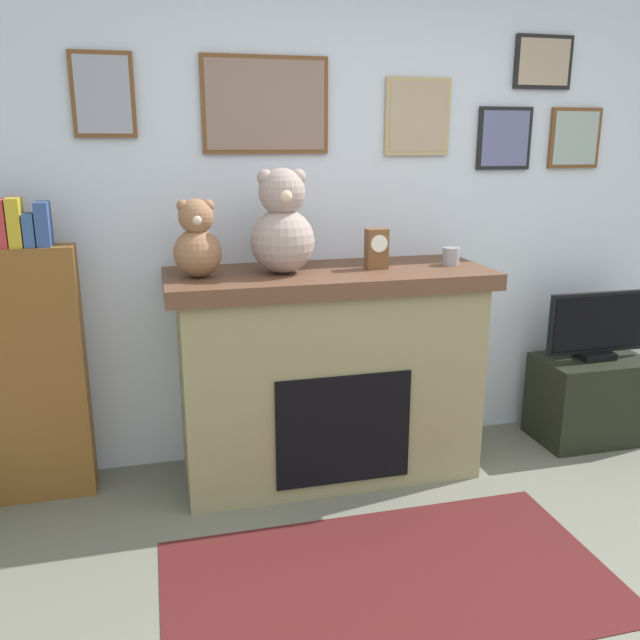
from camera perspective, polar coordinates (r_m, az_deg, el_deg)
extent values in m
cube|color=silver|center=(3.70, 4.73, 8.78)|extent=(5.20, 0.12, 2.60)
cube|color=brown|center=(3.45, -4.71, 17.99)|extent=(0.64, 0.02, 0.47)
cube|color=#81665A|center=(3.44, -4.68, 18.00)|extent=(0.60, 0.00, 0.43)
cube|color=black|center=(4.03, 18.72, 20.33)|extent=(0.34, 0.02, 0.28)
cube|color=tan|center=(4.02, 18.81, 20.33)|extent=(0.30, 0.00, 0.24)
cube|color=tan|center=(3.68, 8.42, 16.95)|extent=(0.36, 0.02, 0.39)
cube|color=tan|center=(3.67, 8.49, 16.96)|extent=(0.32, 0.00, 0.35)
cube|color=black|center=(3.90, 15.63, 14.85)|extent=(0.32, 0.02, 0.33)
cube|color=slate|center=(3.89, 15.71, 14.84)|extent=(0.28, 0.00, 0.29)
cube|color=brown|center=(4.14, 21.13, 14.43)|extent=(0.31, 0.02, 0.33)
cube|color=#90A29D|center=(4.13, 21.22, 14.42)|extent=(0.27, 0.00, 0.29)
cube|color=brown|center=(3.41, -18.22, 17.98)|extent=(0.29, 0.02, 0.39)
cube|color=#9195A4|center=(3.40, -18.23, 17.99)|extent=(0.25, 0.00, 0.35)
cube|color=#8C845B|center=(3.45, 0.70, -5.24)|extent=(1.49, 0.59, 1.01)
cube|color=brown|center=(3.30, 0.73, 3.66)|extent=(1.61, 0.65, 0.08)
cube|color=black|center=(3.24, 2.07, -9.47)|extent=(0.67, 0.02, 0.56)
cube|color=brown|center=(3.44, -23.42, -4.48)|extent=(0.47, 0.16, 1.25)
cube|color=#BB3035|center=(3.30, -25.84, 7.51)|extent=(0.06, 0.13, 0.21)
cube|color=gold|center=(3.29, -24.77, 7.66)|extent=(0.06, 0.13, 0.22)
cube|color=#315287|center=(3.28, -23.71, 7.14)|extent=(0.05, 0.13, 0.15)
cube|color=#304A88|center=(3.27, -22.75, 7.66)|extent=(0.06, 0.13, 0.20)
cube|color=black|center=(4.21, 22.23, -6.30)|extent=(0.62, 0.40, 0.50)
cube|color=black|center=(4.12, 22.60, -2.81)|extent=(0.20, 0.14, 0.04)
cube|color=black|center=(4.07, 22.88, -0.18)|extent=(0.62, 0.03, 0.35)
cube|color=black|center=(4.06, 23.02, -0.25)|extent=(0.58, 0.00, 0.31)
cube|color=#471717|center=(2.87, 6.06, -21.39)|extent=(1.80, 0.98, 0.01)
cylinder|color=gray|center=(3.49, 11.22, 5.42)|extent=(0.09, 0.09, 0.09)
cube|color=brown|center=(3.33, 4.89, 6.15)|extent=(0.11, 0.07, 0.20)
cylinder|color=white|center=(3.28, 5.14, 6.58)|extent=(0.09, 0.01, 0.09)
sphere|color=#8D6244|center=(3.15, -10.51, 5.70)|extent=(0.23, 0.23, 0.23)
sphere|color=#8D6244|center=(3.13, -10.66, 8.78)|extent=(0.16, 0.16, 0.16)
sphere|color=#8D6244|center=(3.12, -11.77, 9.61)|extent=(0.06, 0.06, 0.06)
sphere|color=#8D6244|center=(3.13, -9.65, 9.73)|extent=(0.06, 0.06, 0.06)
sphere|color=beige|center=(3.06, -10.57, 8.50)|extent=(0.05, 0.05, 0.05)
sphere|color=gray|center=(3.19, -3.25, 6.81)|extent=(0.31, 0.31, 0.31)
sphere|color=gray|center=(3.17, -3.32, 10.98)|extent=(0.22, 0.22, 0.22)
sphere|color=gray|center=(3.15, -4.76, 12.14)|extent=(0.08, 0.08, 0.08)
sphere|color=gray|center=(3.18, -1.93, 12.21)|extent=(0.08, 0.08, 0.08)
sphere|color=beige|center=(3.08, -2.99, 10.65)|extent=(0.07, 0.07, 0.07)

